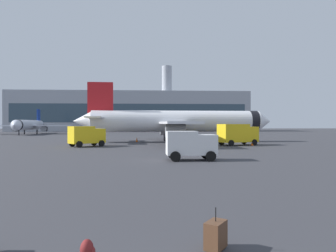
% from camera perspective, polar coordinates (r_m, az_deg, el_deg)
% --- Properties ---
extents(airplane_at_gate, '(35.72, 32.18, 10.50)m').
position_cam_1_polar(airplane_at_gate, '(54.76, 1.45, 0.85)').
color(airplane_at_gate, white).
rests_on(airplane_at_gate, ground).
extents(airplane_taxiing, '(25.16, 27.88, 8.18)m').
position_cam_1_polar(airplane_taxiing, '(103.81, -24.40, 0.17)').
color(airplane_taxiing, silver).
rests_on(airplane_taxiing, ground).
extents(service_truck, '(5.15, 4.67, 2.90)m').
position_cam_1_polar(service_truck, '(45.00, -14.93, -1.68)').
color(service_truck, yellow).
rests_on(service_truck, ground).
extents(fuel_truck, '(6.46, 4.32, 3.20)m').
position_cam_1_polar(fuel_truck, '(47.47, 12.81, -1.37)').
color(fuel_truck, yellow).
rests_on(fuel_truck, ground).
extents(cargo_van, '(4.46, 2.45, 2.60)m').
position_cam_1_polar(cargo_van, '(27.37, 4.20, -3.36)').
color(cargo_van, white).
rests_on(cargo_van, ground).
extents(safety_cone_near, '(0.44, 0.44, 0.83)m').
position_cam_1_polar(safety_cone_near, '(55.30, -5.82, -2.52)').
color(safety_cone_near, '#F2590C').
rests_on(safety_cone_near, ground).
extents(safety_cone_mid, '(0.44, 0.44, 0.80)m').
position_cam_1_polar(safety_cone_mid, '(47.72, 15.39, -3.02)').
color(safety_cone_mid, '#F2590C').
rests_on(safety_cone_mid, ground).
extents(safety_cone_far, '(0.44, 0.44, 0.77)m').
position_cam_1_polar(safety_cone_far, '(60.46, 3.65, -2.29)').
color(safety_cone_far, '#F2590C').
rests_on(safety_cone_far, ground).
extents(rolling_suitcase, '(0.70, 0.75, 1.10)m').
position_cam_1_polar(rolling_suitcase, '(8.48, 8.87, -19.39)').
color(rolling_suitcase, brown).
rests_on(rolling_suitcase, ground).
extents(traveller_backpack, '(0.36, 0.40, 0.48)m').
position_cam_1_polar(traveller_backpack, '(8.17, -14.76, -21.36)').
color(traveller_backpack, maroon).
rests_on(traveller_backpack, ground).
extents(terminal_building, '(100.96, 21.24, 28.91)m').
position_cam_1_polar(terminal_building, '(136.62, -6.86, 2.66)').
color(terminal_building, '#9EA3AD').
rests_on(terminal_building, ground).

